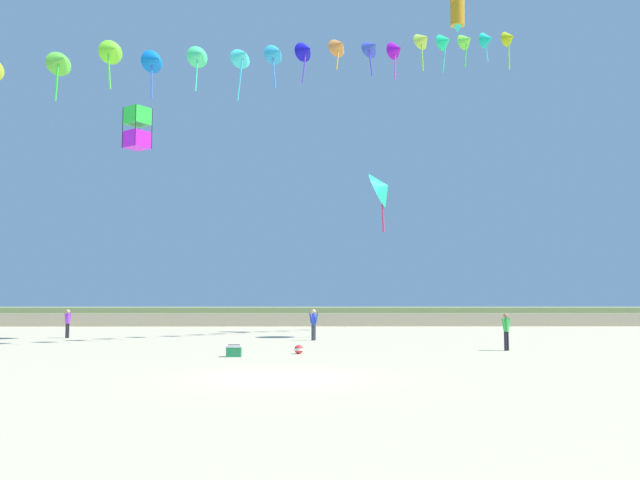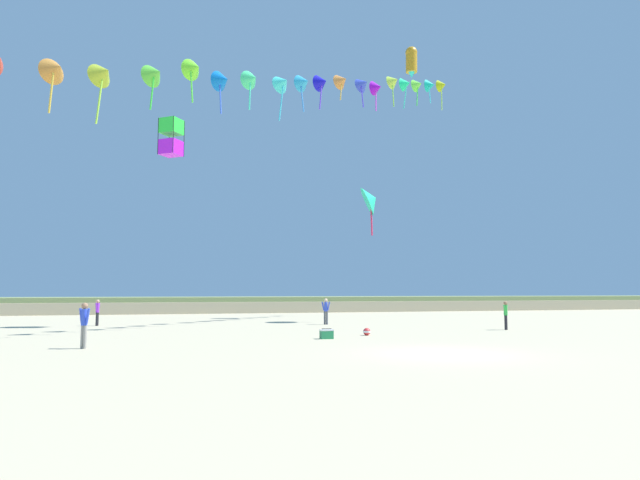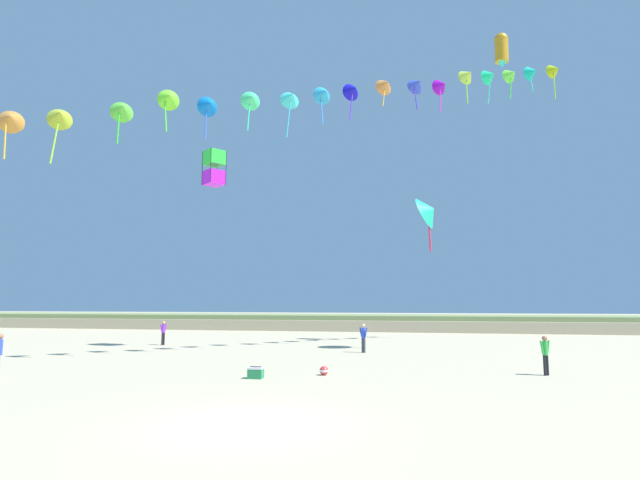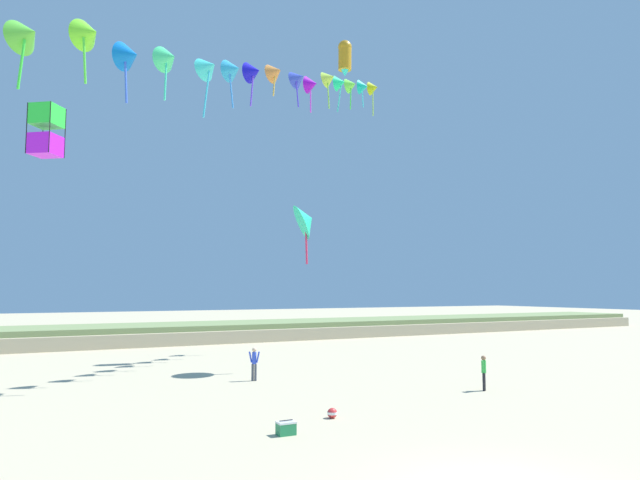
% 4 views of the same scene
% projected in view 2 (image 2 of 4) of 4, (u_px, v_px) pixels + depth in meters
% --- Properties ---
extents(ground_plane, '(240.00, 240.00, 0.00)m').
position_uv_depth(ground_plane, '(443.00, 354.00, 19.51)').
color(ground_plane, '#C1B28E').
extents(dune_ridge, '(120.00, 9.56, 1.54)m').
position_uv_depth(dune_ridge, '(254.00, 304.00, 59.94)').
color(dune_ridge, tan).
rests_on(dune_ridge, ground).
extents(person_near_left, '(0.48, 0.40, 1.58)m').
position_uv_depth(person_near_left, '(506.00, 313.00, 31.71)').
color(person_near_left, black).
rests_on(person_near_left, ground).
extents(person_near_right, '(0.53, 0.38, 1.67)m').
position_uv_depth(person_near_right, '(326.00, 309.00, 36.81)').
color(person_near_right, '#474C56').
rests_on(person_near_right, ground).
extents(person_mid_center, '(0.25, 0.56, 1.62)m').
position_uv_depth(person_mid_center, '(97.00, 311.00, 35.38)').
color(person_mid_center, black).
rests_on(person_mid_center, ground).
extents(person_far_left, '(0.47, 0.50, 1.71)m').
position_uv_depth(person_far_left, '(84.00, 322.00, 21.41)').
color(person_far_left, gray).
rests_on(person_far_left, ground).
extents(kite_banner_string, '(33.67, 26.83, 21.52)m').
position_uv_depth(kite_banner_string, '(303.00, 80.00, 35.74)').
color(kite_banner_string, '#C50A5B').
extents(large_kite_low_lead, '(2.06, 2.49, 3.69)m').
position_uv_depth(large_kite_low_lead, '(371.00, 200.00, 40.61)').
color(large_kite_low_lead, '#22DF9A').
extents(large_kite_mid_trail, '(1.29, 1.27, 2.70)m').
position_uv_depth(large_kite_mid_trail, '(411.00, 61.00, 48.31)').
color(large_kite_mid_trail, '#C18718').
extents(large_kite_high_solo, '(1.63, 1.63, 2.31)m').
position_uv_depth(large_kite_high_solo, '(171.00, 137.00, 35.79)').
color(large_kite_high_solo, '#C31DEF').
extents(beach_cooler, '(0.58, 0.41, 0.46)m').
position_uv_depth(beach_cooler, '(327.00, 334.00, 25.71)').
color(beach_cooler, '#23844C').
rests_on(beach_cooler, ground).
extents(beach_ball, '(0.36, 0.36, 0.36)m').
position_uv_depth(beach_ball, '(367.00, 332.00, 27.69)').
color(beach_ball, red).
rests_on(beach_ball, ground).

